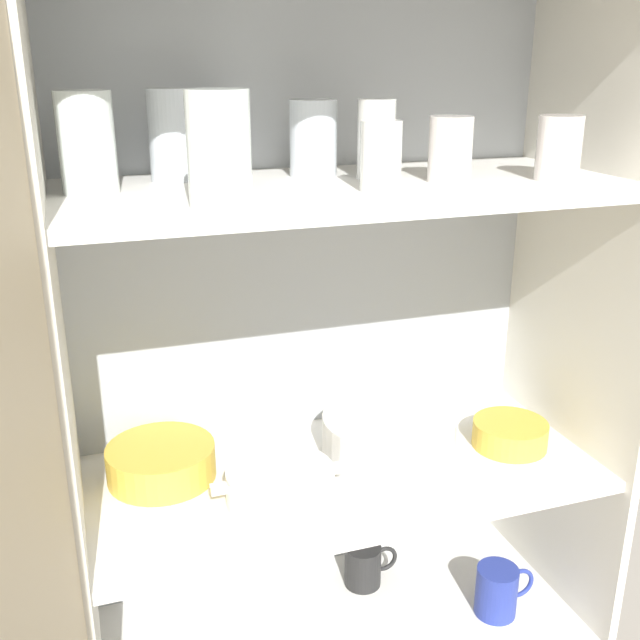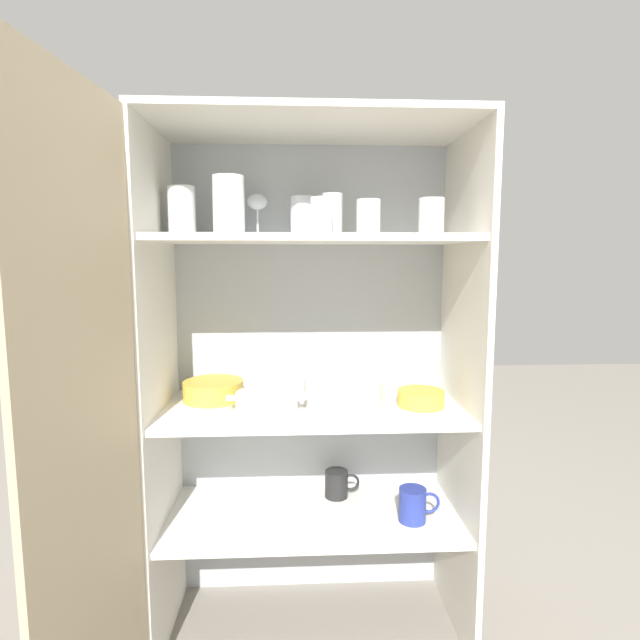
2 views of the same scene
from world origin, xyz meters
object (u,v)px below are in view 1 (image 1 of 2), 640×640
serving_bowl_small (510,433)px  casserole_dish (280,486)px  plate_stack_white (389,436)px  mixing_bowl_large (161,460)px  coffee_mug_primary (364,565)px

serving_bowl_small → casserole_dish: 0.47m
plate_stack_white → casserole_dish: bearing=-160.2°
mixing_bowl_large → casserole_dish: same height
mixing_bowl_large → casserole_dish: bearing=-38.7°
plate_stack_white → casserole_dish: size_ratio=1.06×
serving_bowl_small → casserole_dish: (-0.46, -0.04, 0.00)m
mixing_bowl_large → coffee_mug_primary: 0.52m
coffee_mug_primary → casserole_dish: bearing=-143.8°
plate_stack_white → mixing_bowl_large: (-0.41, 0.06, -0.01)m
mixing_bowl_large → coffee_mug_primary: mixing_bowl_large is taller
casserole_dish → coffee_mug_primary: size_ratio=2.01×
plate_stack_white → serving_bowl_small: 0.24m
plate_stack_white → mixing_bowl_large: bearing=171.9°
plate_stack_white → coffee_mug_primary: plate_stack_white is taller
plate_stack_white → mixing_bowl_large: size_ratio=1.30×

